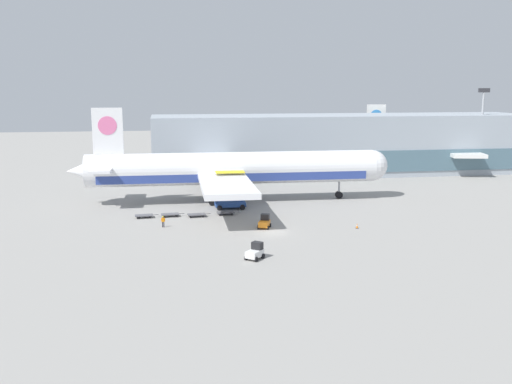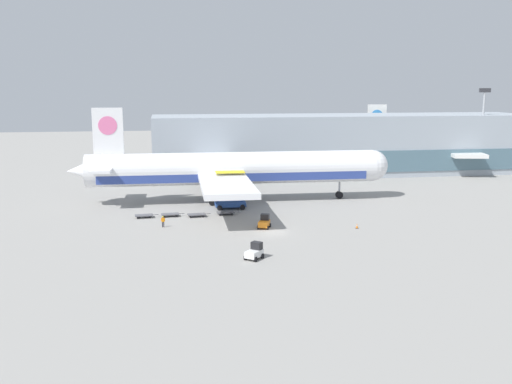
% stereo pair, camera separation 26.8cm
% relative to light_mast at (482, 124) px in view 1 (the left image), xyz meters
% --- Properties ---
extents(ground_plane, '(400.00, 400.00, 0.00)m').
position_rel_light_mast_xyz_m(ground_plane, '(-60.16, -48.69, -11.91)').
color(ground_plane, gray).
extents(terminal_building, '(90.00, 18.20, 14.00)m').
position_rel_light_mast_xyz_m(terminal_building, '(-32.89, 4.88, -4.92)').
color(terminal_building, '#9EA8B2').
rests_on(terminal_building, ground_plane).
extents(light_mast, '(2.80, 0.50, 20.25)m').
position_rel_light_mast_xyz_m(light_mast, '(0.00, 0.00, 0.00)').
color(light_mast, '#9EA0A5').
rests_on(light_mast, ground_plane).
extents(airplane_main, '(58.07, 48.15, 17.00)m').
position_rel_light_mast_xyz_m(airplane_main, '(-63.76, -25.16, -6.07)').
color(airplane_main, white).
rests_on(airplane_main, ground_plane).
extents(airplane_distant, '(53.99, 45.77, 16.01)m').
position_rel_light_mast_xyz_m(airplane_distant, '(-0.40, 13.40, -6.41)').
color(airplane_distant, white).
rests_on(airplane_distant, ground_plane).
extents(scissor_lift_loader, '(5.26, 3.45, 6.35)m').
position_rel_light_mast_xyz_m(scissor_lift_loader, '(-64.36, -31.25, -9.55)').
color(scissor_lift_loader, '#284C99').
rests_on(scissor_lift_loader, ground_plane).
extents(baggage_tug_foreground, '(2.68, 2.78, 2.00)m').
position_rel_light_mast_xyz_m(baggage_tug_foreground, '(-64.81, -60.79, -11.03)').
color(baggage_tug_foreground, silver).
rests_on(baggage_tug_foreground, ground_plane).
extents(baggage_tug_mid, '(2.35, 2.78, 2.00)m').
position_rel_light_mast_xyz_m(baggage_tug_mid, '(-60.98, -45.78, -11.03)').
color(baggage_tug_mid, orange).
rests_on(baggage_tug_mid, ground_plane).
extents(baggage_dolly_lead, '(3.75, 1.72, 0.48)m').
position_rel_light_mast_xyz_m(baggage_dolly_lead, '(-78.74, -36.24, -11.52)').
color(baggage_dolly_lead, '#56565B').
rests_on(baggage_dolly_lead, ground_plane).
extents(baggage_dolly_second, '(3.75, 1.72, 0.48)m').
position_rel_light_mast_xyz_m(baggage_dolly_second, '(-74.63, -36.05, -11.52)').
color(baggage_dolly_second, '#56565B').
rests_on(baggage_dolly_second, ground_plane).
extents(baggage_dolly_third, '(3.75, 1.72, 0.48)m').
position_rel_light_mast_xyz_m(baggage_dolly_third, '(-70.45, -36.92, -11.52)').
color(baggage_dolly_third, '#56565B').
rests_on(baggage_dolly_third, ground_plane).
extents(baggage_dolly_trail, '(3.75, 1.72, 0.48)m').
position_rel_light_mast_xyz_m(baggage_dolly_trail, '(-65.69, -36.16, -11.52)').
color(baggage_dolly_trail, '#56565B').
rests_on(baggage_dolly_trail, ground_plane).
extents(ground_crew_near, '(0.57, 0.25, 1.70)m').
position_rel_light_mast_xyz_m(ground_crew_near, '(-75.75, -42.96, -10.91)').
color(ground_crew_near, black).
rests_on(ground_crew_near, ground_plane).
extents(traffic_cone_near, '(0.40, 0.40, 0.77)m').
position_rel_light_mast_xyz_m(traffic_cone_near, '(-47.57, -48.24, -11.53)').
color(traffic_cone_near, black).
rests_on(traffic_cone_near, ground_plane).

